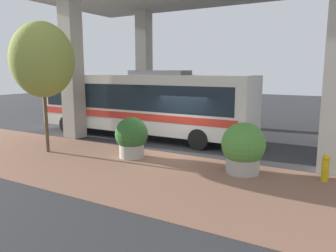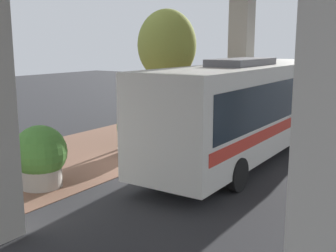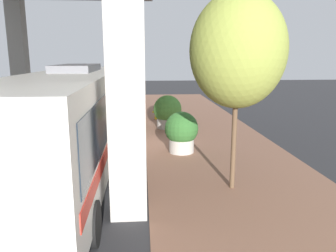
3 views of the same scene
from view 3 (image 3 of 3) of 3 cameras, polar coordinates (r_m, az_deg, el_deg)
The scene contains 7 objects.
ground_plane at distance 14.91m, azimuth -3.87°, elevation -3.52°, with size 80.00×80.00×0.00m, color #2D2D30.
sidewalk_strip at distance 15.23m, azimuth 7.50°, elevation -3.22°, with size 6.00×40.00×0.02m.
bus at distance 11.41m, azimuth -16.34°, elevation 1.51°, with size 2.76×12.81×3.70m.
fire_hydrant at distance 21.03m, azimuth -2.02°, elevation 2.44°, with size 0.51×0.25×0.95m.
planter_front at distance 13.71m, azimuth 2.35°, elevation -1.03°, with size 1.41×1.41×1.75m.
planter_middle at distance 18.35m, azimuth -0.09°, elevation 2.48°, with size 1.58×1.58×1.87m.
street_tree_near at distance 9.72m, azimuth 12.05°, elevation 12.68°, with size 2.75×2.75×5.81m.
Camera 3 is at (0.12, 14.36, 4.01)m, focal length 35.00 mm.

